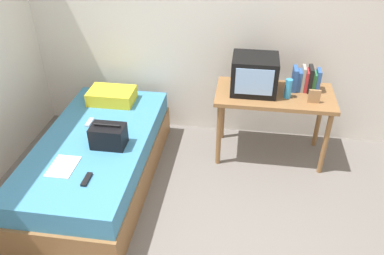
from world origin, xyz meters
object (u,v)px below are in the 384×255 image
(tv, at_px, (254,74))
(remote_dark, at_px, (87,179))
(desk, at_px, (274,101))
(remote_silver, at_px, (90,122))
(picture_frame, at_px, (314,96))
(bed, at_px, (98,160))
(handbag, at_px, (108,136))
(book_row, at_px, (306,80))
(pillow, at_px, (112,96))
(magazine, at_px, (63,166))
(water_bottle, at_px, (288,89))

(tv, relative_size, remote_dark, 2.82)
(desk, height_order, remote_silver, desk)
(remote_silver, bearing_deg, picture_frame, 8.51)
(bed, height_order, remote_dark, remote_dark)
(handbag, relative_size, remote_silver, 2.08)
(bed, relative_size, picture_frame, 15.11)
(book_row, xyz_separation_m, picture_frame, (0.06, -0.25, -0.05))
(desk, bearing_deg, remote_dark, -139.43)
(book_row, height_order, pillow, book_row)
(magazine, bearing_deg, remote_dark, -28.05)
(pillow, relative_size, remote_dark, 3.03)
(remote_dark, bearing_deg, bed, 104.68)
(book_row, relative_size, remote_silver, 1.83)
(water_bottle, bearing_deg, desk, 146.55)
(magazine, bearing_deg, book_row, 31.52)
(picture_frame, distance_m, pillow, 2.06)
(water_bottle, distance_m, picture_frame, 0.25)
(picture_frame, xyz_separation_m, remote_silver, (-2.12, -0.32, -0.28))
(remote_silver, bearing_deg, desk, 14.52)
(desk, distance_m, remote_dark, 1.96)
(remote_silver, bearing_deg, magazine, -87.71)
(tv, xyz_separation_m, magazine, (-1.53, -1.15, -0.40))
(bed, xyz_separation_m, water_bottle, (1.75, 0.62, 0.58))
(book_row, height_order, picture_frame, book_row)
(handbag, height_order, remote_silver, handbag)
(desk, relative_size, book_row, 4.40)
(remote_dark, bearing_deg, magazine, 151.95)
(handbag, bearing_deg, picture_frame, 19.56)
(water_bottle, relative_size, handbag, 0.64)
(handbag, bearing_deg, remote_dark, -93.15)
(tv, xyz_separation_m, remote_dark, (-1.27, -1.29, -0.40))
(book_row, distance_m, magazine, 2.41)
(desk, relative_size, handbag, 3.87)
(remote_dark, bearing_deg, water_bottle, 36.86)
(desk, distance_m, water_bottle, 0.23)
(desk, xyz_separation_m, picture_frame, (0.35, -0.14, 0.16))
(bed, relative_size, remote_dark, 12.82)
(bed, relative_size, handbag, 6.67)
(desk, distance_m, handbag, 1.66)
(bed, relative_size, magazine, 6.90)
(tv, bearing_deg, magazine, -142.99)
(picture_frame, xyz_separation_m, magazine, (-2.10, -1.00, -0.29))
(tv, bearing_deg, bed, -153.36)
(desk, bearing_deg, book_row, 20.94)
(water_bottle, height_order, handbag, water_bottle)
(desk, relative_size, picture_frame, 8.76)
(water_bottle, distance_m, pillow, 1.82)
(bed, bearing_deg, remote_silver, 119.22)
(bed, height_order, desk, desk)
(handbag, bearing_deg, magazine, -128.96)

